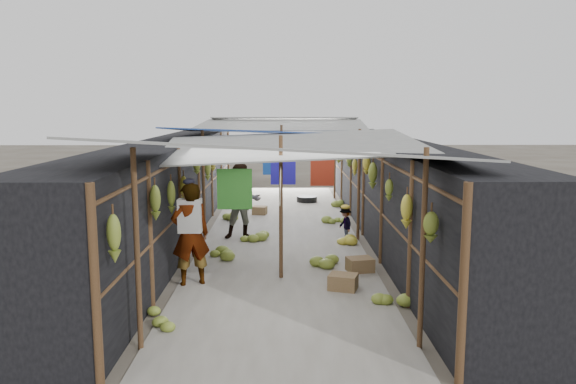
{
  "coord_description": "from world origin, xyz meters",
  "views": [
    {
      "loc": [
        0.03,
        -6.86,
        3.08
      ],
      "look_at": [
        0.15,
        5.28,
        1.25
      ],
      "focal_mm": 35.0,
      "sensor_mm": 36.0,
      "label": 1
    }
  ],
  "objects_px": {
    "black_basin": "(307,199)",
    "crate_near": "(343,282)",
    "vendor_elderly": "(190,234)",
    "vendor_seated": "(345,224)",
    "shopper_blue": "(242,201)"
  },
  "relations": [
    {
      "from": "crate_near",
      "to": "vendor_seated",
      "type": "xyz_separation_m",
      "value": [
        0.44,
        3.68,
        0.25
      ]
    },
    {
      "from": "crate_near",
      "to": "shopper_blue",
      "type": "relative_size",
      "value": 0.26
    },
    {
      "from": "black_basin",
      "to": "vendor_elderly",
      "type": "xyz_separation_m",
      "value": [
        -2.4,
        -8.67,
        0.81
      ]
    },
    {
      "from": "crate_near",
      "to": "shopper_blue",
      "type": "distance_m",
      "value": 4.38
    },
    {
      "from": "black_basin",
      "to": "crate_near",
      "type": "bearing_deg",
      "value": -88.55
    },
    {
      "from": "crate_near",
      "to": "vendor_seated",
      "type": "relative_size",
      "value": 0.6
    },
    {
      "from": "shopper_blue",
      "to": "vendor_seated",
      "type": "relative_size",
      "value": 2.31
    },
    {
      "from": "crate_near",
      "to": "black_basin",
      "type": "bearing_deg",
      "value": 109.44
    },
    {
      "from": "crate_near",
      "to": "vendor_seated",
      "type": "distance_m",
      "value": 3.71
    },
    {
      "from": "black_basin",
      "to": "vendor_seated",
      "type": "bearing_deg",
      "value": -82.83
    },
    {
      "from": "vendor_elderly",
      "to": "vendor_seated",
      "type": "relative_size",
      "value": 2.34
    },
    {
      "from": "black_basin",
      "to": "vendor_elderly",
      "type": "relative_size",
      "value": 0.37
    },
    {
      "from": "black_basin",
      "to": "vendor_elderly",
      "type": "height_order",
      "value": "vendor_elderly"
    },
    {
      "from": "shopper_blue",
      "to": "black_basin",
      "type": "bearing_deg",
      "value": 63.07
    },
    {
      "from": "vendor_elderly",
      "to": "vendor_seated",
      "type": "distance_m",
      "value": 4.57
    }
  ]
}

